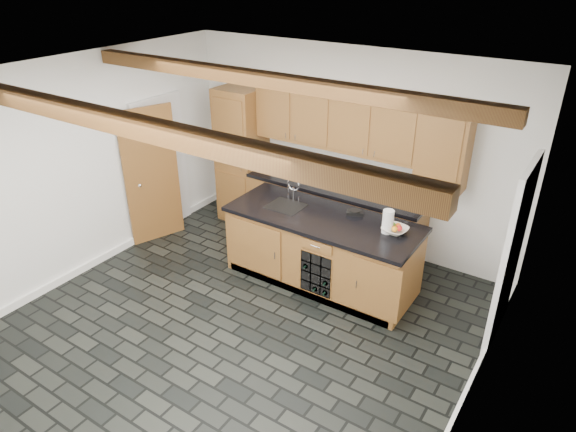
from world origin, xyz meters
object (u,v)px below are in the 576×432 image
at_px(paper_towel, 388,221).
at_px(kitchen_scale, 355,212).
at_px(fruit_bowl, 395,230).
at_px(island, 322,250).

bearing_deg(paper_towel, kitchen_scale, 158.75).
distance_m(fruit_bowl, paper_towel, 0.14).
height_order(kitchen_scale, paper_towel, paper_towel).
relative_size(kitchen_scale, paper_towel, 0.83).
bearing_deg(paper_towel, island, -173.82).
distance_m(island, fruit_bowl, 1.03).
relative_size(island, paper_towel, 8.72).
bearing_deg(kitchen_scale, fruit_bowl, -40.06).
xyz_separation_m(island, kitchen_scale, (0.29, 0.29, 0.50)).
relative_size(kitchen_scale, fruit_bowl, 0.80).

